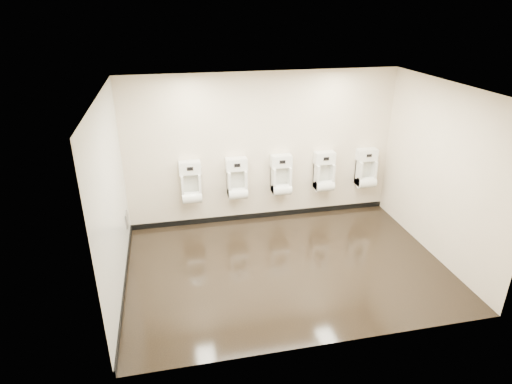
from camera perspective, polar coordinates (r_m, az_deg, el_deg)
ground at (r=6.96m, az=4.04°, el=-9.84°), size 5.00×3.50×0.00m
ceiling at (r=5.88m, az=4.84°, el=13.44°), size 5.00×3.50×0.00m
back_wall at (r=7.88m, az=0.87°, el=5.73°), size 5.00×0.02×2.80m
front_wall at (r=4.82m, az=10.19°, el=-7.25°), size 5.00×0.02×2.80m
left_wall at (r=6.12m, az=-18.70°, el=-1.15°), size 0.02×3.50×2.80m
right_wall at (r=7.36m, az=23.46°, el=2.34°), size 0.02×3.50×2.80m
tile_overlay_left at (r=6.12m, az=-18.65°, el=-1.15°), size 0.01×3.50×2.80m
skirting_back at (r=8.39m, az=0.83°, el=-3.09°), size 5.00×0.02×0.10m
skirting_left at (r=6.78m, az=-17.07°, el=-11.52°), size 0.02×3.50×0.10m
access_panel at (r=7.58m, az=-16.86°, el=-3.52°), size 0.04×0.25×0.25m
urinal_0 at (r=7.78m, az=-8.66°, el=0.89°), size 0.40×0.30×0.75m
urinal_1 at (r=7.86m, az=-2.54°, el=1.40°), size 0.40×0.30×0.75m
urinal_2 at (r=8.02m, az=3.39°, el=1.88°), size 0.40×0.30×0.75m
urinal_3 at (r=8.28m, az=9.07°, el=2.32°), size 0.40×0.30×0.75m
urinal_4 at (r=8.61m, az=14.47°, el=2.71°), size 0.40×0.30×0.75m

